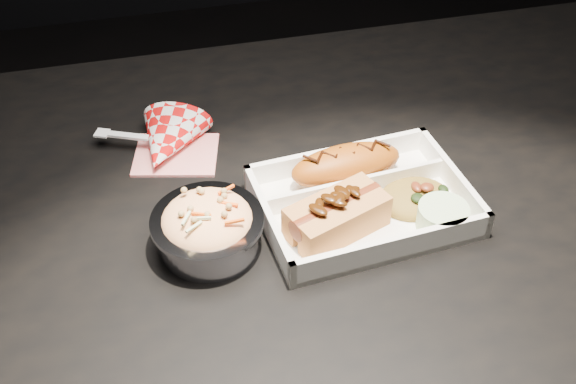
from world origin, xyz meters
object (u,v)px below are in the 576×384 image
Objects in this scene: dining_table at (326,246)px; hotdog at (337,214)px; napkin_fork at (167,142)px; food_tray at (362,205)px; fried_pastry at (346,165)px; foil_coleslaw_cup at (208,226)px.

hotdog is (-0.01, -0.07, 0.12)m from dining_table.
napkin_fork is at bearing 109.84° from hotdog.
food_tray is at bearing -48.78° from dining_table.
napkin_fork is (-0.21, 0.12, -0.01)m from fried_pastry.
dining_table is at bearing -144.97° from fried_pastry.
dining_table is at bearing 59.98° from hotdog.
fried_pastry is 0.09m from hotdog.
foil_coleslaw_cup is 0.77× the size of napkin_fork.
napkin_fork reaches higher than fried_pastry.
napkin_fork reaches higher than hotdog.
fried_pastry is (0.03, 0.02, 0.12)m from dining_table.
napkin_fork is at bearing 143.51° from dining_table.
hotdog reaches higher than food_tray.
food_tray is 0.19m from foil_coleslaw_cup.
dining_table is 9.13× the size of hotdog.
fried_pastry is at bearing 20.64° from foil_coleslaw_cup.
food_tray is at bearing 4.61° from foil_coleslaw_cup.
food_tray is (0.03, -0.04, 0.10)m from dining_table.
hotdog reaches higher than fried_pastry.
foil_coleslaw_cup is (-0.19, -0.07, 0.00)m from fried_pastry.
dining_table is 0.26m from napkin_fork.
napkin_fork reaches higher than dining_table.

